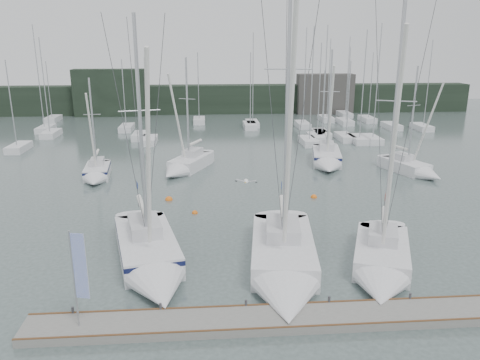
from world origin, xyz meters
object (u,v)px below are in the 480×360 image
(sailboat_near_right, at_px, (381,267))
(buoy_c, at_px, (169,200))
(sailboat_mid_a, at_px, (96,174))
(sailboat_mid_b, at_px, (184,166))
(dock_banner, at_px, (78,271))
(buoy_a, at_px, (195,213))
(sailboat_near_center, at_px, (284,269))
(sailboat_mid_e, at_px, (415,169))
(sailboat_near_left, at_px, (151,261))
(sailboat_mid_d, at_px, (327,160))
(buoy_b, at_px, (314,197))

(sailboat_near_right, relative_size, buoy_c, 26.15)
(sailboat_mid_a, relative_size, sailboat_mid_b, 0.85)
(sailboat_mid_b, bearing_deg, dock_banner, -72.42)
(buoy_a, height_order, buoy_c, buoy_c)
(sailboat_near_center, relative_size, sailboat_mid_e, 1.71)
(sailboat_near_left, bearing_deg, sailboat_mid_e, 24.62)
(sailboat_mid_d, height_order, buoy_c, sailboat_mid_d)
(sailboat_near_right, relative_size, sailboat_mid_e, 1.45)
(sailboat_mid_a, bearing_deg, buoy_b, -25.87)
(buoy_b, bearing_deg, sailboat_near_left, -134.85)
(sailboat_near_left, distance_m, sailboat_mid_e, 29.66)
(sailboat_mid_e, distance_m, dock_banner, 35.27)
(sailboat_mid_d, bearing_deg, sailboat_mid_e, -16.83)
(sailboat_mid_d, distance_m, dock_banner, 33.51)
(dock_banner, bearing_deg, sailboat_near_left, 80.99)
(sailboat_mid_a, xyz_separation_m, dock_banner, (4.70, -24.66, 2.52))
(buoy_b, bearing_deg, dock_banner, -128.93)
(sailboat_mid_b, bearing_deg, sailboat_near_center, -49.82)
(sailboat_near_left, height_order, sailboat_near_right, sailboat_near_right)
(sailboat_mid_a, bearing_deg, sailboat_near_center, -61.40)
(sailboat_mid_a, height_order, buoy_a, sailboat_mid_a)
(sailboat_near_left, height_order, sailboat_mid_e, sailboat_near_left)
(sailboat_near_center, relative_size, sailboat_mid_d, 1.49)
(sailboat_near_center, xyz_separation_m, sailboat_mid_d, (8.56, 23.92, 0.01))
(sailboat_near_right, relative_size, buoy_b, 29.99)
(sailboat_mid_e, xyz_separation_m, dock_banner, (-25.77, -23.95, 2.53))
(sailboat_near_center, xyz_separation_m, sailboat_mid_e, (16.16, 19.81, -0.10))
(sailboat_mid_e, distance_m, buoy_b, 12.89)
(sailboat_near_center, xyz_separation_m, buoy_a, (-4.98, 10.74, -0.63))
(sailboat_mid_e, bearing_deg, sailboat_near_center, -149.17)
(sailboat_near_left, relative_size, buoy_b, 28.07)
(sailboat_near_right, xyz_separation_m, sailboat_mid_a, (-19.67, 20.52, -0.04))
(sailboat_mid_d, distance_m, buoy_a, 18.91)
(sailboat_mid_a, bearing_deg, sailboat_near_right, -52.48)
(sailboat_mid_d, height_order, dock_banner, sailboat_mid_d)
(buoy_b, bearing_deg, sailboat_near_right, -87.70)
(sailboat_near_right, distance_m, buoy_c, 18.79)
(sailboat_near_left, relative_size, sailboat_mid_a, 1.49)
(sailboat_near_right, bearing_deg, buoy_a, 154.93)
(sailboat_near_right, bearing_deg, dock_banner, -143.57)
(sailboat_mid_b, bearing_deg, sailboat_near_right, -38.06)
(sailboat_near_center, relative_size, buoy_a, 41.78)
(sailboat_mid_d, relative_size, buoy_a, 28.05)
(sailboat_near_center, distance_m, sailboat_mid_a, 25.02)
(sailboat_near_left, xyz_separation_m, sailboat_mid_d, (15.81, 22.33, -0.01))
(sailboat_mid_b, relative_size, sailboat_mid_d, 0.94)
(sailboat_mid_b, height_order, sailboat_mid_d, sailboat_mid_d)
(sailboat_near_center, bearing_deg, buoy_a, 122.27)
(sailboat_near_left, xyz_separation_m, sailboat_mid_b, (1.04, 21.01, -0.08))
(sailboat_mid_a, relative_size, sailboat_mid_e, 0.91)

